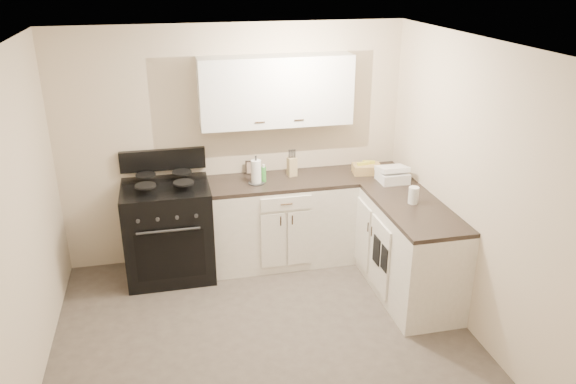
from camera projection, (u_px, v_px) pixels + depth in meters
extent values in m
plane|color=#473F38|center=(268.00, 349.00, 4.76)|extent=(3.60, 3.60, 0.00)
plane|color=white|center=(263.00, 48.00, 3.81)|extent=(3.60, 3.60, 0.00)
plane|color=beige|center=(234.00, 146.00, 5.90)|extent=(3.60, 0.00, 3.60)
plane|color=beige|center=(479.00, 195.00, 4.65)|extent=(0.00, 3.60, 3.60)
plane|color=beige|center=(13.00, 239.00, 3.91)|extent=(0.00, 3.60, 3.60)
plane|color=beige|center=(336.00, 370.00, 2.66)|extent=(3.60, 0.00, 3.60)
cube|color=white|center=(280.00, 222.00, 6.02)|extent=(1.55, 0.60, 0.90)
cube|color=white|center=(397.00, 239.00, 5.66)|extent=(0.60, 1.90, 0.90)
cube|color=black|center=(280.00, 182.00, 5.85)|extent=(1.55, 0.60, 0.04)
cube|color=black|center=(401.00, 196.00, 5.48)|extent=(0.60, 1.90, 0.04)
cube|color=white|center=(276.00, 91.00, 5.63)|extent=(1.55, 0.30, 0.70)
cube|color=black|center=(169.00, 233.00, 5.76)|extent=(0.87, 0.74, 1.05)
cube|color=tan|center=(292.00, 167.00, 5.92)|extent=(0.11, 0.10, 0.20)
cylinder|color=white|center=(256.00, 172.00, 5.70)|extent=(0.12, 0.12, 0.25)
cylinder|color=green|center=(264.00, 174.00, 5.76)|extent=(0.06, 0.06, 0.16)
cube|color=black|center=(251.00, 167.00, 5.97)|extent=(0.12, 0.06, 0.15)
cube|color=tan|center=(367.00, 169.00, 6.00)|extent=(0.31, 0.23, 0.10)
cube|color=white|center=(392.00, 177.00, 5.78)|extent=(0.29, 0.27, 0.11)
cylinder|color=silver|center=(413.00, 195.00, 5.25)|extent=(0.10, 0.10, 0.16)
cube|color=black|center=(385.00, 259.00, 5.16)|extent=(0.02, 0.14, 0.24)
cube|color=black|center=(377.00, 250.00, 5.34)|extent=(0.02, 0.16, 0.27)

